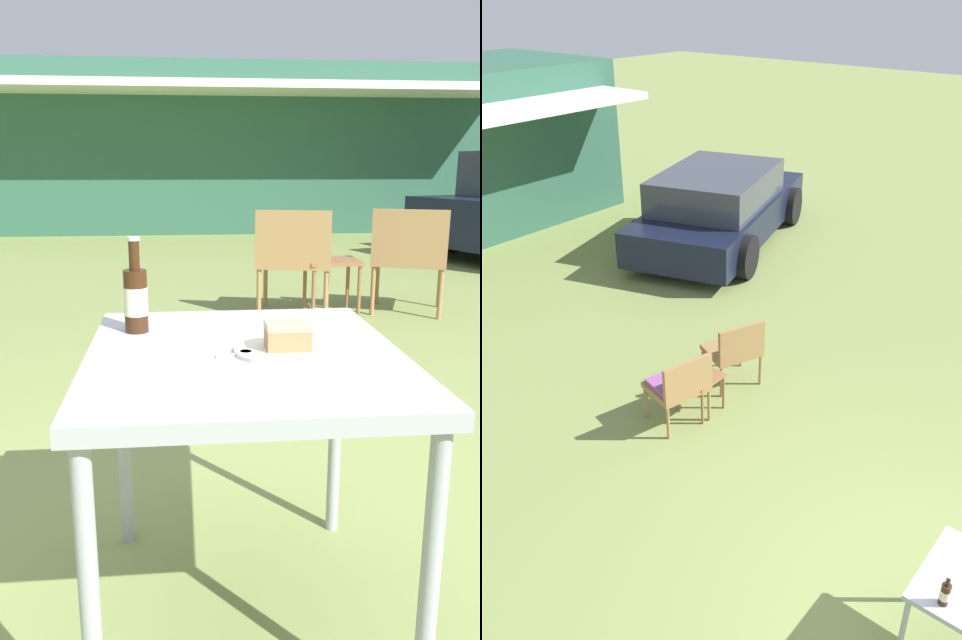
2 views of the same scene
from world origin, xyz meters
TOP-DOWN VIEW (x-y plane):
  - parked_car at (5.08, 6.36)m, footprint 4.68×3.06m
  - wicker_chair_cushioned at (0.75, 3.38)m, footprint 0.68×0.63m
  - wicker_chair_plain at (1.67, 3.37)m, footprint 0.72×0.68m
  - garden_side_table at (1.05, 3.34)m, footprint 0.41×0.38m
  - cola_bottle_near at (-0.27, 0.20)m, footprint 0.06×0.06m

SIDE VIEW (x-z plane):
  - garden_side_table at x=1.05m, z-range 0.16..0.61m
  - wicker_chair_cushioned at x=0.75m, z-range 0.07..0.91m
  - wicker_chair_plain at x=1.67m, z-range 0.07..0.91m
  - parked_car at x=5.08m, z-range -0.01..1.33m
  - cola_bottle_near at x=-0.27m, z-range 0.71..0.96m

